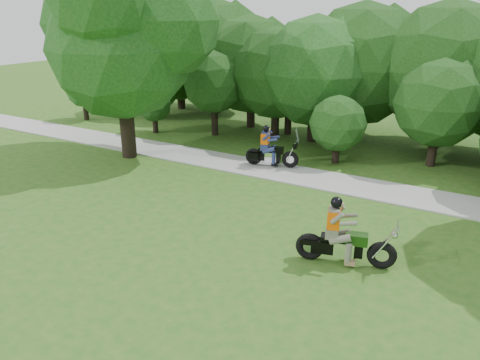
% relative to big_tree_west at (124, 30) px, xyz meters
% --- Properties ---
extents(ground, '(100.00, 100.00, 0.00)m').
position_rel_big_tree_west_xyz_m(ground, '(10.54, -6.85, -5.76)').
color(ground, '#285819').
rests_on(ground, ground).
extents(walkway, '(60.00, 2.20, 0.06)m').
position_rel_big_tree_west_xyz_m(walkway, '(10.54, 1.15, -5.73)').
color(walkway, gray).
rests_on(walkway, ground).
extents(tree_line, '(39.84, 11.92, 7.60)m').
position_rel_big_tree_west_xyz_m(tree_line, '(11.31, 8.04, -2.09)').
color(tree_line, black).
rests_on(tree_line, ground).
extents(big_tree_west, '(8.64, 6.56, 9.96)m').
position_rel_big_tree_west_xyz_m(big_tree_west, '(0.00, 0.00, 0.00)').
color(big_tree_west, black).
rests_on(big_tree_west, ground).
extents(chopper_motorcycle, '(2.72, 1.18, 1.97)m').
position_rel_big_tree_west_xyz_m(chopper_motorcycle, '(11.97, -4.86, -5.03)').
color(chopper_motorcycle, black).
rests_on(chopper_motorcycle, ground).
extents(touring_motorcycle, '(2.38, 1.13, 1.84)m').
position_rel_big_tree_west_xyz_m(touring_motorcycle, '(6.47, 1.59, -5.03)').
color(touring_motorcycle, black).
rests_on(touring_motorcycle, walkway).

